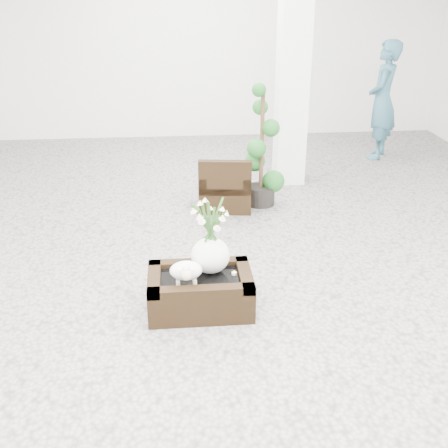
{
  "coord_description": "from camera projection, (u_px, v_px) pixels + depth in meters",
  "views": [
    {
      "loc": [
        -0.44,
        -4.77,
        2.67
      ],
      "look_at": [
        0.0,
        -0.1,
        0.62
      ],
      "focal_mm": 44.81,
      "sensor_mm": 36.0,
      "label": 1
    }
  ],
  "objects": [
    {
      "name": "ground",
      "position": [
        223.0,
        278.0,
        5.46
      ],
      "size": [
        11.0,
        11.0,
        0.0
      ],
      "primitive_type": "plane",
      "color": "gray",
      "rests_on": "ground"
    },
    {
      "name": "column",
      "position": [
        294.0,
        56.0,
        7.42
      ],
      "size": [
        0.4,
        0.4,
        3.5
      ],
      "primitive_type": "cube",
      "color": "white",
      "rests_on": "ground"
    },
    {
      "name": "coffee_table",
      "position": [
        200.0,
        293.0,
        4.9
      ],
      "size": [
        0.9,
        0.6,
        0.31
      ],
      "primitive_type": "cube",
      "color": "black",
      "rests_on": "ground"
    },
    {
      "name": "sheep_figurine",
      "position": [
        186.0,
        273.0,
        4.69
      ],
      "size": [
        0.28,
        0.23,
        0.21
      ],
      "primitive_type": "ellipsoid",
      "color": "white",
      "rests_on": "coffee_table"
    },
    {
      "name": "planter_narcissus",
      "position": [
        210.0,
        230.0,
        4.77
      ],
      "size": [
        0.44,
        0.44,
        0.8
      ],
      "primitive_type": null,
      "color": "white",
      "rests_on": "coffee_table"
    },
    {
      "name": "tealight",
      "position": [
        234.0,
        273.0,
        4.87
      ],
      "size": [
        0.04,
        0.04,
        0.03
      ],
      "primitive_type": "cylinder",
      "color": "white",
      "rests_on": "coffee_table"
    },
    {
      "name": "armchair",
      "position": [
        226.0,
        181.0,
        7.06
      ],
      "size": [
        0.72,
        0.69,
        0.69
      ],
      "primitive_type": "cube",
      "rotation": [
        0.0,
        0.0,
        3.02
      ],
      "color": "black",
      "rests_on": "ground"
    },
    {
      "name": "topiary",
      "position": [
        262.0,
        147.0,
        6.97
      ],
      "size": [
        0.41,
        0.41,
        1.53
      ],
      "primitive_type": null,
      "color": "#184C1A",
      "rests_on": "ground"
    },
    {
      "name": "shopper",
      "position": [
        383.0,
        100.0,
        8.85
      ],
      "size": [
        0.71,
        0.81,
        1.85
      ],
      "primitive_type": "imported",
      "rotation": [
        0.0,
        0.0,
        -2.07
      ],
      "color": "#325F70",
      "rests_on": "ground"
    }
  ]
}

